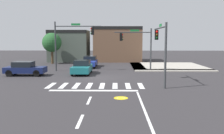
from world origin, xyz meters
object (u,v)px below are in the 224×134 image
object	(u,v)px
car_teal	(82,67)
car_blue	(90,62)
traffic_signal_northwest	(72,37)
traffic_signal_southeast	(161,42)
car_navy	(25,68)
roadside_tree	(52,43)
traffic_signal_northeast	(137,42)

from	to	relation	value
car_teal	car_blue	bearing A→B (deg)	179.16
traffic_signal_northwest	traffic_signal_southeast	distance (m)	12.71
car_navy	roadside_tree	size ratio (longest dim) A/B	0.86
car_teal	roadside_tree	bearing A→B (deg)	-151.03
traffic_signal_northwest	traffic_signal_southeast	world-z (taller)	traffic_signal_northwest
car_blue	car_navy	bearing A→B (deg)	-35.82
traffic_signal_northeast	roadside_tree	world-z (taller)	traffic_signal_northeast
car_blue	roadside_tree	xyz separation A→B (m)	(-6.49, 4.48, 2.60)
traffic_signal_northeast	roadside_tree	xyz separation A→B (m)	(-12.80, 8.53, -0.20)
car_navy	car_teal	size ratio (longest dim) A/B	0.96
traffic_signal_northeast	car_blue	xyz separation A→B (m)	(-6.31, 4.05, -2.81)
traffic_signal_northeast	car_navy	size ratio (longest dim) A/B	1.23
car_navy	traffic_signal_northwest	bearing A→B (deg)	42.98
traffic_signal_northwest	car_blue	distance (m)	5.75
traffic_signal_northeast	roadside_tree	distance (m)	15.38
traffic_signal_northwest	traffic_signal_southeast	xyz separation A→B (m)	(9.32, -8.63, -0.43)
traffic_signal_southeast	car_navy	xyz separation A→B (m)	(-13.69, 4.56, -2.93)
car_navy	traffic_signal_southeast	bearing A→B (deg)	-18.40
traffic_signal_northwest	car_teal	distance (m)	4.62
car_blue	traffic_signal_northeast	bearing A→B (deg)	57.34
car_blue	car_teal	size ratio (longest dim) A/B	1.01
car_navy	roadside_tree	xyz separation A→B (m)	(-0.41, 12.90, 2.60)
traffic_signal_northwest	car_blue	bearing A→B (deg)	68.60
traffic_signal_northwest	car_blue	xyz separation A→B (m)	(1.70, 4.34, -3.37)
traffic_signal_southeast	traffic_signal_northeast	bearing A→B (deg)	8.31
roadside_tree	car_teal	bearing A→B (deg)	-61.03
traffic_signal_southeast	traffic_signal_northwest	bearing A→B (deg)	47.19
car_teal	roadside_tree	distance (m)	13.44
car_navy	car_teal	xyz separation A→B (m)	(5.97, 1.36, -0.02)
traffic_signal_northeast	traffic_signal_southeast	bearing A→B (deg)	98.31
car_blue	traffic_signal_southeast	bearing A→B (deg)	30.42
traffic_signal_southeast	car_teal	xyz separation A→B (m)	(-7.72, 5.92, -2.95)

